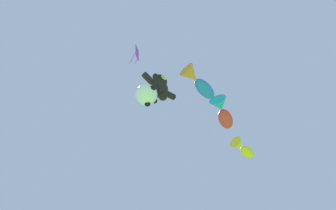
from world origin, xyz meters
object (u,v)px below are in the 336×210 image
object	(u,v)px
fish_kite_cobalt	(198,82)
diamond_kite	(137,54)
fish_kite_goldfin	(243,148)
teddy_bear_kite	(159,86)
fish_kite_crimson	(223,112)
soccer_ball_kite	(147,95)

from	to	relation	value
fish_kite_cobalt	diamond_kite	world-z (taller)	diamond_kite
fish_kite_goldfin	diamond_kite	world-z (taller)	diamond_kite
diamond_kite	fish_kite_cobalt	bearing A→B (deg)	-24.95
fish_kite_cobalt	teddy_bear_kite	bearing A→B (deg)	154.67
fish_kite_cobalt	fish_kite_goldfin	size ratio (longest dim) A/B	1.34
fish_kite_cobalt	fish_kite_crimson	size ratio (longest dim) A/B	1.03
fish_kite_cobalt	fish_kite_crimson	world-z (taller)	fish_kite_crimson
fish_kite_goldfin	soccer_ball_kite	bearing A→B (deg)	-176.36
fish_kite_crimson	diamond_kite	world-z (taller)	diamond_kite
soccer_ball_kite	fish_kite_crimson	xyz separation A→B (m)	(4.95, -0.51, 3.80)
soccer_ball_kite	fish_kite_cobalt	distance (m)	4.31
fish_kite_cobalt	diamond_kite	xyz separation A→B (m)	(-3.30, 1.53, 2.14)
soccer_ball_kite	diamond_kite	world-z (taller)	diamond_kite
teddy_bear_kite	fish_kite_goldfin	xyz separation A→B (m)	(7.29, 0.63, 2.30)
diamond_kite	fish_kite_crimson	bearing A→B (deg)	-9.82
fish_kite_cobalt	fish_kite_goldfin	world-z (taller)	fish_kite_goldfin
fish_kite_crimson	diamond_kite	xyz separation A→B (m)	(-5.84, 1.01, 1.77)
teddy_bear_kite	soccer_ball_kite	xyz separation A→B (m)	(-0.50, 0.14, -1.47)
soccer_ball_kite	fish_kite_crimson	distance (m)	6.26
fish_kite_cobalt	fish_kite_goldfin	xyz separation A→B (m)	(5.39, 1.53, 0.34)
teddy_bear_kite	diamond_kite	xyz separation A→B (m)	(-1.39, 0.63, 4.09)
fish_kite_crimson	fish_kite_goldfin	size ratio (longest dim) A/B	1.30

